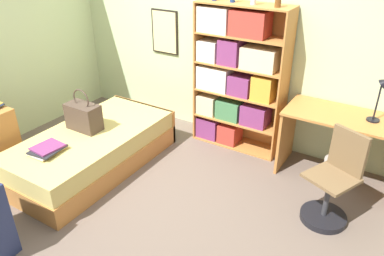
# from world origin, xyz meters

# --- Properties ---
(ground_plane) EXTENTS (14.00, 14.00, 0.00)m
(ground_plane) POSITION_xyz_m (0.00, 0.00, 0.00)
(ground_plane) COLOR #66564C
(wall_back) EXTENTS (10.00, 0.09, 2.60)m
(wall_back) POSITION_xyz_m (-0.00, 1.57, 1.30)
(wall_back) COLOR beige
(wall_back) RESTS_ON ground_plane
(bed) EXTENTS (0.97, 1.92, 0.44)m
(bed) POSITION_xyz_m (-0.67, 0.02, 0.22)
(bed) COLOR #B77538
(bed) RESTS_ON ground_plane
(handbag) EXTENTS (0.39, 0.21, 0.48)m
(handbag) POSITION_xyz_m (-0.79, 0.04, 0.59)
(handbag) COLOR #47382D
(handbag) RESTS_ON bed
(book_stack_on_bed) EXTENTS (0.30, 0.35, 0.06)m
(book_stack_on_bed) POSITION_xyz_m (-0.74, -0.52, 0.47)
(book_stack_on_bed) COLOR gold
(book_stack_on_bed) RESTS_ON bed
(bookcase) EXTENTS (1.09, 0.36, 1.74)m
(bookcase) POSITION_xyz_m (0.43, 1.33, 0.89)
(bookcase) COLOR #B77538
(bookcase) RESTS_ON ground_plane
(desk) EXTENTS (1.21, 0.59, 0.76)m
(desk) POSITION_xyz_m (1.75, 1.22, 0.53)
(desk) COLOR #B77538
(desk) RESTS_ON ground_plane
(desk_lamp) EXTENTS (0.17, 0.13, 0.49)m
(desk_lamp) POSITION_xyz_m (2.02, 1.24, 1.10)
(desk_lamp) COLOR black
(desk_lamp) RESTS_ON desk
(desk_chair) EXTENTS (0.51, 0.51, 0.90)m
(desk_chair) POSITION_xyz_m (1.85, 0.51, 0.30)
(desk_chair) COLOR black
(desk_chair) RESTS_ON ground_plane
(waste_bin) EXTENTS (0.25, 0.25, 0.26)m
(waste_bin) POSITION_xyz_m (1.76, 1.16, 0.13)
(waste_bin) COLOR #B7B2A8
(waste_bin) RESTS_ON ground_plane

